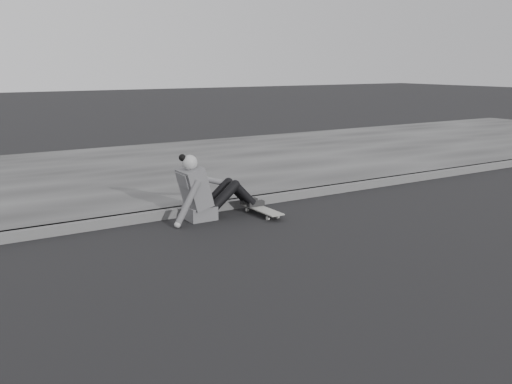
% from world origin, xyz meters
% --- Properties ---
extents(ground, '(80.00, 80.00, 0.00)m').
position_xyz_m(ground, '(0.00, 0.00, 0.00)').
color(ground, black).
rests_on(ground, ground).
extents(curb, '(24.00, 0.16, 0.12)m').
position_xyz_m(curb, '(0.00, 2.58, 0.06)').
color(curb, '#525252').
rests_on(curb, ground).
extents(sidewalk, '(24.00, 6.00, 0.12)m').
position_xyz_m(sidewalk, '(0.00, 5.60, 0.06)').
color(sidewalk, '#3C3C3C').
rests_on(sidewalk, ground).
extents(skateboard, '(0.20, 0.78, 0.09)m').
position_xyz_m(skateboard, '(-1.77, 2.04, 0.07)').
color(skateboard, '#A8A8A2').
rests_on(skateboard, ground).
extents(seated_woman, '(1.38, 0.46, 0.88)m').
position_xyz_m(seated_woman, '(-2.50, 2.29, 0.36)').
color(seated_woman, '#535356').
rests_on(seated_woman, ground).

